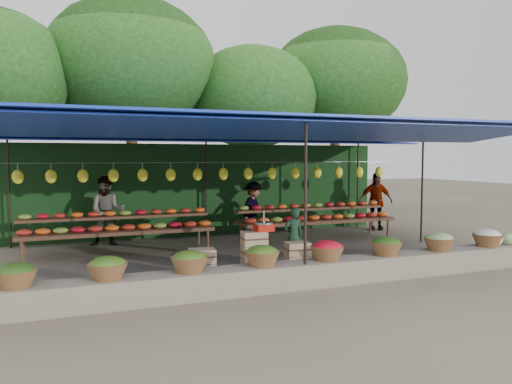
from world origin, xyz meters
name	(u,v)px	position (x,y,z in m)	size (l,w,h in m)	color
ground	(244,256)	(0.00, 0.00, 0.00)	(60.00, 60.00, 0.00)	brown
stone_curb	(301,274)	(0.00, -2.75, 0.20)	(10.60, 0.55, 0.40)	gray
stall_canopy	(243,132)	(0.00, 0.06, 2.68)	(10.80, 6.60, 2.82)	black
produce_baskets	(296,253)	(-0.10, -2.75, 0.56)	(8.98, 0.58, 0.34)	brown
netting_backdrop	(204,190)	(0.00, 3.15, 1.25)	(10.60, 0.06, 2.50)	#17421C
tree_row	(193,79)	(0.50, 6.09, 4.70)	(16.51, 5.50, 7.12)	#3B2A15
fruit_table_left	(118,226)	(-2.49, 1.35, 0.61)	(4.21, 0.95, 0.93)	#4E2F1F
fruit_table_right	(316,216)	(2.51, 1.35, 0.61)	(4.21, 0.95, 0.93)	#4E2F1F
crate_counter	(253,256)	(-0.39, -1.53, 0.31)	(2.38, 0.38, 0.77)	#A57D5E
weighing_scale	(264,226)	(-0.16, -1.53, 0.86)	(0.35, 0.35, 0.38)	red
vendor_seated	(294,236)	(0.62, -1.21, 0.57)	(0.42, 0.27, 1.15)	#193823
customer_left	(107,211)	(-2.63, 2.34, 0.85)	(0.82, 0.64, 1.69)	slate
customer_mid	(254,209)	(1.21, 2.46, 0.74)	(0.96, 0.55, 1.48)	slate
customer_right	(376,201)	(4.98, 2.21, 0.85)	(1.00, 0.41, 1.70)	slate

